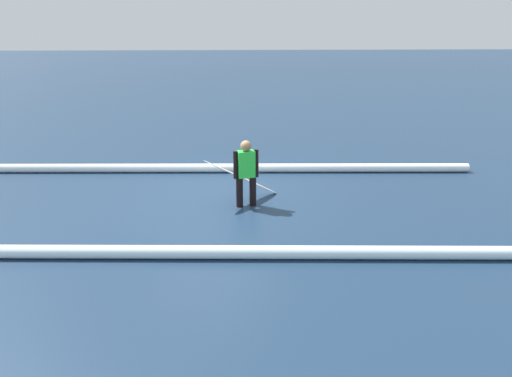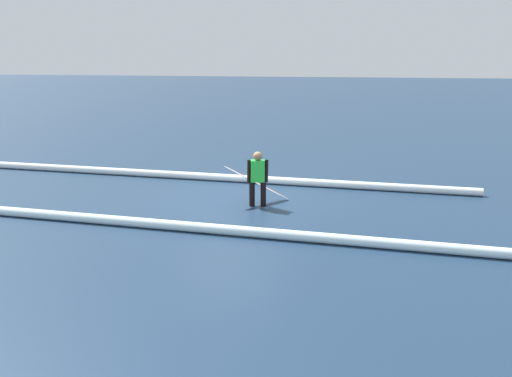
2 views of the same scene
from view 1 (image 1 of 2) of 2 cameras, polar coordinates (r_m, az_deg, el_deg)
ground_plane at (r=9.90m, az=-6.03°, el=-1.05°), size 151.28×151.28×0.00m
surfer at (r=9.11m, az=-1.26°, el=2.31°), size 0.51×0.27×1.38m
surfboard at (r=9.50m, az=-1.75°, el=1.37°), size 1.68×1.01×1.04m
wave_crest_foreground at (r=11.83m, az=-12.84°, el=2.52°), size 16.04×1.14×0.22m
wave_crest_midground at (r=7.26m, az=-4.44°, el=-7.98°), size 20.40×1.59×0.22m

